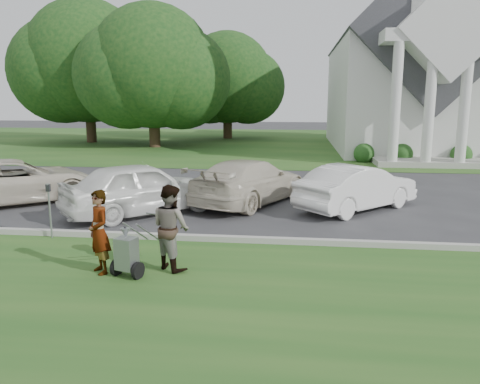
% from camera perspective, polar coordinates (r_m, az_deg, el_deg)
% --- Properties ---
extents(ground, '(120.00, 120.00, 0.00)m').
position_cam_1_polar(ground, '(10.66, -3.56, -6.94)').
color(ground, '#333335').
rests_on(ground, ground).
extents(grass_strip, '(80.00, 7.00, 0.01)m').
position_cam_1_polar(grass_strip, '(7.93, -7.56, -13.60)').
color(grass_strip, '#1F4E1A').
rests_on(grass_strip, ground).
extents(church_lawn, '(80.00, 30.00, 0.01)m').
position_cam_1_polar(church_lawn, '(37.15, 3.96, 6.12)').
color(church_lawn, '#1F4E1A').
rests_on(church_lawn, ground).
extents(curb, '(80.00, 0.18, 0.15)m').
position_cam_1_polar(curb, '(11.15, -3.05, -5.70)').
color(curb, '#9E9E93').
rests_on(curb, ground).
extents(church, '(9.19, 19.00, 24.10)m').
position_cam_1_polar(church, '(33.94, 19.66, 15.05)').
color(church, white).
rests_on(church, ground).
extents(tree_left, '(10.63, 8.40, 9.71)m').
position_cam_1_polar(tree_left, '(33.48, -10.65, 14.14)').
color(tree_left, '#332316').
rests_on(tree_left, ground).
extents(tree_far, '(11.64, 9.20, 10.73)m').
position_cam_1_polar(tree_far, '(38.45, -18.14, 14.26)').
color(tree_far, '#332316').
rests_on(tree_far, ground).
extents(tree_back, '(9.61, 7.60, 8.89)m').
position_cam_1_polar(tree_back, '(40.40, -1.57, 13.25)').
color(tree_back, '#332316').
rests_on(tree_back, ground).
extents(striping_cart, '(0.76, 1.20, 1.04)m').
position_cam_1_polar(striping_cart, '(9.14, -13.61, -7.42)').
color(striping_cart, black).
rests_on(striping_cart, ground).
extents(person_left, '(0.69, 0.70, 1.63)m').
position_cam_1_polar(person_left, '(9.37, -16.79, -4.78)').
color(person_left, '#999999').
rests_on(person_left, ground).
extents(person_right, '(1.04, 1.01, 1.69)m').
position_cam_1_polar(person_right, '(9.29, -8.42, -4.33)').
color(person_right, '#999999').
rests_on(person_right, ground).
extents(parking_meter_near, '(0.10, 0.09, 1.35)m').
position_cam_1_polar(parking_meter_near, '(12.10, -22.21, -1.38)').
color(parking_meter_near, gray).
rests_on(parking_meter_near, ground).
extents(car_a, '(5.46, 5.10, 1.43)m').
position_cam_1_polar(car_a, '(16.81, -25.60, 1.21)').
color(car_a, beige).
rests_on(car_a, ground).
extents(car_b, '(4.59, 4.44, 1.55)m').
position_cam_1_polar(car_b, '(13.94, -11.95, 0.48)').
color(car_b, white).
rests_on(car_b, ground).
extents(car_c, '(3.93, 5.31, 1.43)m').
position_cam_1_polar(car_c, '(15.11, 1.18, 1.31)').
color(car_c, beige).
rests_on(car_c, ground).
extents(car_d, '(4.02, 3.98, 1.38)m').
position_cam_1_polar(car_d, '(14.63, 14.09, 0.55)').
color(car_d, white).
rests_on(car_d, ground).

